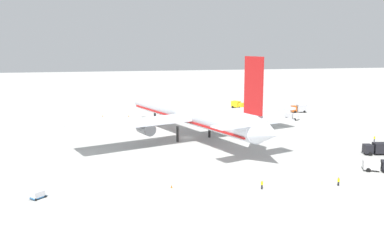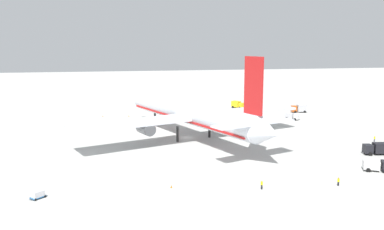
{
  "view_description": "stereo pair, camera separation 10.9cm",
  "coord_description": "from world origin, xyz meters",
  "px_view_note": "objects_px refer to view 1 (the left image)",
  "views": [
    {
      "loc": [
        -114.31,
        23.47,
        26.52
      ],
      "look_at": [
        -3.96,
        -0.25,
        7.2
      ],
      "focal_mm": 38.99,
      "sensor_mm": 36.0,
      "label": 1
    },
    {
      "loc": [
        -114.33,
        23.36,
        26.52
      ],
      "look_at": [
        -3.96,
        -0.25,
        7.2
      ],
      "focal_mm": 38.99,
      "sensor_mm": 36.0,
      "label": 2
    }
  ],
  "objects_px": {
    "service_truck_4": "(190,108)",
    "ground_worker_2": "(262,185)",
    "service_truck_0": "(292,116)",
    "service_truck_1": "(299,108)",
    "service_truck_5": "(377,148)",
    "traffic_cone_0": "(103,116)",
    "traffic_cone_2": "(129,116)",
    "airliner": "(191,113)",
    "traffic_cone_4": "(234,113)",
    "baggage_cart_0": "(38,194)",
    "service_truck_3": "(237,104)",
    "traffic_cone_3": "(172,186)",
    "service_truck_2": "(376,165)",
    "ground_worker_3": "(298,115)",
    "ground_worker_1": "(339,182)",
    "ground_worker_0": "(374,139)"
  },
  "relations": [
    {
      "from": "service_truck_4",
      "to": "ground_worker_2",
      "type": "distance_m",
      "value": 90.85
    },
    {
      "from": "service_truck_0",
      "to": "service_truck_1",
      "type": "height_order",
      "value": "service_truck_1"
    },
    {
      "from": "service_truck_5",
      "to": "traffic_cone_0",
      "type": "height_order",
      "value": "service_truck_5"
    },
    {
      "from": "service_truck_0",
      "to": "traffic_cone_2",
      "type": "bearing_deg",
      "value": 71.86
    },
    {
      "from": "airliner",
      "to": "traffic_cone_4",
      "type": "distance_m",
      "value": 45.48
    },
    {
      "from": "baggage_cart_0",
      "to": "traffic_cone_4",
      "type": "bearing_deg",
      "value": -37.91
    },
    {
      "from": "service_truck_3",
      "to": "service_truck_4",
      "type": "relative_size",
      "value": 1.04
    },
    {
      "from": "service_truck_1",
      "to": "service_truck_4",
      "type": "height_order",
      "value": "service_truck_1"
    },
    {
      "from": "service_truck_5",
      "to": "traffic_cone_3",
      "type": "relative_size",
      "value": 11.69
    },
    {
      "from": "service_truck_2",
      "to": "ground_worker_3",
      "type": "distance_m",
      "value": 66.14
    },
    {
      "from": "service_truck_5",
      "to": "ground_worker_1",
      "type": "xyz_separation_m",
      "value": [
        -18.5,
        21.57,
        -0.73
      ]
    },
    {
      "from": "ground_worker_2",
      "to": "service_truck_4",
      "type": "bearing_deg",
      "value": -3.49
    },
    {
      "from": "service_truck_1",
      "to": "ground_worker_1",
      "type": "distance_m",
      "value": 86.53
    },
    {
      "from": "service_truck_2",
      "to": "traffic_cone_2",
      "type": "bearing_deg",
      "value": 30.98
    },
    {
      "from": "service_truck_5",
      "to": "traffic_cone_4",
      "type": "xyz_separation_m",
      "value": [
        64.1,
        15.8,
        -1.29
      ]
    },
    {
      "from": "ground_worker_2",
      "to": "ground_worker_1",
      "type": "bearing_deg",
      "value": -94.97
    },
    {
      "from": "service_truck_2",
      "to": "ground_worker_2",
      "type": "bearing_deg",
      "value": 101.2
    },
    {
      "from": "service_truck_4",
      "to": "ground_worker_1",
      "type": "height_order",
      "value": "service_truck_4"
    },
    {
      "from": "ground_worker_1",
      "to": "service_truck_1",
      "type": "bearing_deg",
      "value": -21.59
    },
    {
      "from": "traffic_cone_3",
      "to": "traffic_cone_4",
      "type": "distance_m",
      "value": 85.5
    },
    {
      "from": "service_truck_4",
      "to": "baggage_cart_0",
      "type": "distance_m",
      "value": 98.06
    },
    {
      "from": "service_truck_0",
      "to": "service_truck_1",
      "type": "xyz_separation_m",
      "value": [
        14.01,
        -9.74,
        0.32
      ]
    },
    {
      "from": "service_truck_4",
      "to": "service_truck_1",
      "type": "bearing_deg",
      "value": -105.62
    },
    {
      "from": "airliner",
      "to": "service_truck_0",
      "type": "distance_m",
      "value": 46.74
    },
    {
      "from": "service_truck_3",
      "to": "traffic_cone_4",
      "type": "relative_size",
      "value": 10.76
    },
    {
      "from": "baggage_cart_0",
      "to": "ground_worker_2",
      "type": "distance_m",
      "value": 39.96
    },
    {
      "from": "traffic_cone_3",
      "to": "service_truck_4",
      "type": "bearing_deg",
      "value": -14.13
    },
    {
      "from": "ground_worker_0",
      "to": "ground_worker_1",
      "type": "height_order",
      "value": "ground_worker_1"
    },
    {
      "from": "airliner",
      "to": "service_truck_3",
      "type": "relative_size",
      "value": 11.87
    },
    {
      "from": "baggage_cart_0",
      "to": "ground_worker_0",
      "type": "relative_size",
      "value": 1.71
    },
    {
      "from": "airliner",
      "to": "service_truck_2",
      "type": "distance_m",
      "value": 50.29
    },
    {
      "from": "ground_worker_3",
      "to": "traffic_cone_4",
      "type": "xyz_separation_m",
      "value": [
        11.19,
        21.05,
        -0.55
      ]
    },
    {
      "from": "ground_worker_0",
      "to": "ground_worker_2",
      "type": "bearing_deg",
      "value": 123.43
    },
    {
      "from": "airliner",
      "to": "service_truck_2",
      "type": "height_order",
      "value": "airliner"
    },
    {
      "from": "ground_worker_2",
      "to": "traffic_cone_2",
      "type": "relative_size",
      "value": 3.07
    },
    {
      "from": "service_truck_3",
      "to": "traffic_cone_3",
      "type": "relative_size",
      "value": 10.76
    },
    {
      "from": "service_truck_5",
      "to": "baggage_cart_0",
      "type": "bearing_deg",
      "value": 100.03
    },
    {
      "from": "ground_worker_2",
      "to": "ground_worker_3",
      "type": "bearing_deg",
      "value": -30.73
    },
    {
      "from": "ground_worker_2",
      "to": "service_truck_5",
      "type": "bearing_deg",
      "value": -64.72
    },
    {
      "from": "service_truck_4",
      "to": "traffic_cone_0",
      "type": "relative_size",
      "value": 10.32
    },
    {
      "from": "service_truck_0",
      "to": "traffic_cone_4",
      "type": "xyz_separation_m",
      "value": [
        16.16,
        16.33,
        -1.06
      ]
    },
    {
      "from": "baggage_cart_0",
      "to": "ground_worker_1",
      "type": "relative_size",
      "value": 1.68
    },
    {
      "from": "airliner",
      "to": "baggage_cart_0",
      "type": "bearing_deg",
      "value": 138.47
    },
    {
      "from": "service_truck_4",
      "to": "traffic_cone_4",
      "type": "height_order",
      "value": "service_truck_4"
    },
    {
      "from": "service_truck_1",
      "to": "service_truck_2",
      "type": "height_order",
      "value": "service_truck_1"
    },
    {
      "from": "service_truck_3",
      "to": "service_truck_5",
      "type": "height_order",
      "value": "service_truck_3"
    },
    {
      "from": "service_truck_0",
      "to": "service_truck_2",
      "type": "bearing_deg",
      "value": 171.16
    },
    {
      "from": "airliner",
      "to": "service_truck_1",
      "type": "xyz_separation_m",
      "value": [
        35.28,
        -50.93,
        -5.7
      ]
    },
    {
      "from": "baggage_cart_0",
      "to": "service_truck_2",
      "type": "bearing_deg",
      "value": -88.51
    },
    {
      "from": "ground_worker_0",
      "to": "traffic_cone_4",
      "type": "relative_size",
      "value": 2.93
    }
  ]
}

